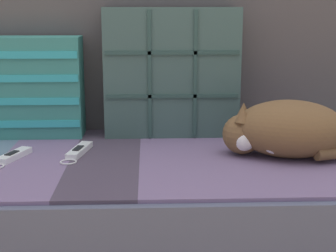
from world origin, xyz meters
TOP-DOWN VIEW (x-y plane):
  - couch at (0.00, 0.11)m, footprint 1.75×0.89m
  - sofa_backrest at (0.00, 0.48)m, footprint 1.72×0.14m
  - throw_pillow_quilted at (0.11, 0.33)m, footprint 0.46×0.14m
  - throw_pillow_striped at (-0.40, 0.33)m, footprint 0.40×0.14m
  - sleeping_cat at (0.43, 0.04)m, footprint 0.40×0.27m
  - game_remote_near at (-0.38, 0.04)m, footprint 0.10×0.19m
  - game_remote_far at (-0.19, 0.09)m, footprint 0.08×0.21m

SIDE VIEW (x-z plane):
  - couch at x=0.00m, z-range 0.00..0.33m
  - game_remote_near at x=-0.38m, z-range 0.33..0.35m
  - game_remote_far at x=-0.19m, z-range 0.33..0.35m
  - sleeping_cat at x=0.43m, z-range 0.33..0.50m
  - throw_pillow_striped at x=-0.40m, z-range 0.33..0.68m
  - throw_pillow_quilted at x=0.11m, z-range 0.33..0.77m
  - sofa_backrest at x=0.00m, z-range 0.33..0.86m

